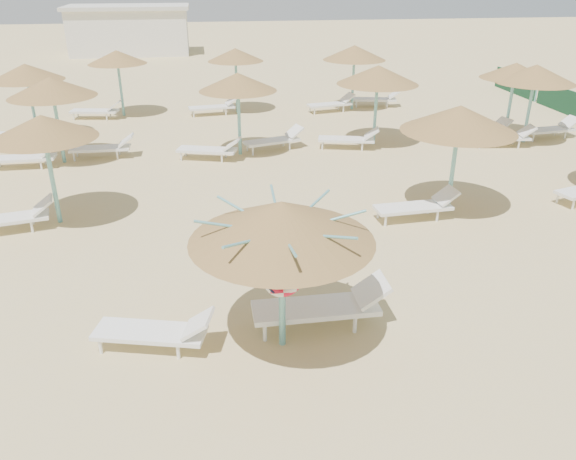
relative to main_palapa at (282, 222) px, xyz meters
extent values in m
plane|color=tan|center=(0.15, 0.38, -2.22)|extent=(120.00, 120.00, 0.00)
cylinder|color=#66AEB2|center=(0.00, 0.00, -1.15)|extent=(0.11, 0.11, 2.14)
cone|color=olive|center=(0.00, 0.00, 0.02)|extent=(2.85, 2.85, 0.64)
cylinder|color=#66AEB2|center=(0.00, 0.00, -0.23)|extent=(0.20, 0.20, 0.12)
cylinder|color=#66AEB2|center=(0.66, 0.00, -0.04)|extent=(1.29, 0.04, 0.33)
cylinder|color=#66AEB2|center=(0.46, 0.47, -0.04)|extent=(0.94, 0.94, 0.33)
cylinder|color=#66AEB2|center=(0.00, 0.66, -0.04)|extent=(0.04, 1.29, 0.33)
cylinder|color=#66AEB2|center=(-0.46, 0.47, -0.04)|extent=(0.94, 0.94, 0.33)
cylinder|color=#66AEB2|center=(-0.66, 0.00, -0.04)|extent=(1.29, 0.04, 0.33)
cylinder|color=#66AEB2|center=(-0.46, -0.46, -0.04)|extent=(0.94, 0.94, 0.33)
cylinder|color=#66AEB2|center=(0.00, -0.66, -0.04)|extent=(0.04, 1.29, 0.33)
cylinder|color=#66AEB2|center=(0.46, -0.46, -0.04)|extent=(0.94, 0.94, 0.33)
torus|color=red|center=(0.00, -0.10, -0.93)|extent=(0.63, 0.15, 0.63)
cylinder|color=white|center=(-2.94, 0.18, -2.09)|extent=(0.06, 0.06, 0.27)
cylinder|color=white|center=(-2.82, 0.65, -2.09)|extent=(0.06, 0.06, 0.27)
cylinder|color=white|center=(-1.70, -0.15, -2.09)|extent=(0.06, 0.06, 0.27)
cylinder|color=white|center=(-1.58, 0.32, -2.09)|extent=(0.06, 0.06, 0.27)
cube|color=white|center=(-2.14, 0.22, -1.92)|extent=(1.91, 1.03, 0.08)
cube|color=white|center=(-1.36, 0.01, -1.69)|extent=(0.59, 0.67, 0.35)
cylinder|color=white|center=(-0.28, 0.13, -2.06)|extent=(0.07, 0.07, 0.32)
cylinder|color=white|center=(-0.28, 0.70, -2.06)|extent=(0.07, 0.07, 0.32)
cylinder|color=white|center=(1.27, 0.14, -2.06)|extent=(0.07, 0.07, 0.32)
cylinder|color=white|center=(1.27, 0.71, -2.06)|extent=(0.07, 0.07, 0.32)
cube|color=white|center=(0.64, 0.42, -1.85)|extent=(2.18, 0.72, 0.09)
cube|color=white|center=(1.61, 0.43, -1.58)|extent=(0.56, 0.69, 0.42)
cylinder|color=#66AEB2|center=(-4.72, 5.68, -1.07)|extent=(0.11, 0.11, 2.30)
cone|color=olive|center=(-4.72, 5.68, 0.16)|extent=(2.43, 2.43, 0.55)
cylinder|color=#66AEB2|center=(-4.72, 5.68, -0.07)|extent=(0.20, 0.20, 0.12)
cylinder|color=white|center=(-5.23, 5.15, -2.08)|extent=(0.06, 0.06, 0.28)
cylinder|color=white|center=(-5.33, 5.64, -2.08)|extent=(0.06, 0.06, 0.28)
cube|color=white|center=(-5.82, 5.28, -1.90)|extent=(1.99, 1.00, 0.08)
cube|color=white|center=(-4.98, 5.46, -1.66)|extent=(0.60, 0.69, 0.36)
cylinder|color=#66AEB2|center=(-5.57, 10.51, -1.07)|extent=(0.11, 0.11, 2.30)
cone|color=olive|center=(-5.57, 10.51, 0.17)|extent=(2.64, 2.64, 0.59)
cylinder|color=#66AEB2|center=(-5.57, 10.51, -0.07)|extent=(0.20, 0.20, 0.12)
cylinder|color=white|center=(-7.48, 10.35, -2.08)|extent=(0.06, 0.06, 0.28)
cylinder|color=white|center=(-6.12, 9.86, -2.08)|extent=(0.06, 0.06, 0.28)
cylinder|color=white|center=(-6.13, 10.36, -2.08)|extent=(0.06, 0.06, 0.28)
cube|color=white|center=(-6.67, 10.11, -1.90)|extent=(1.91, 0.64, 0.08)
cube|color=white|center=(-5.82, 10.11, -1.66)|extent=(0.49, 0.60, 0.36)
cylinder|color=white|center=(-5.28, 10.56, -2.08)|extent=(0.06, 0.06, 0.28)
cylinder|color=white|center=(-5.27, 11.06, -2.08)|extent=(0.06, 0.06, 0.28)
cylinder|color=white|center=(-3.93, 10.55, -2.08)|extent=(0.06, 0.06, 0.28)
cylinder|color=white|center=(-3.92, 11.05, -2.08)|extent=(0.06, 0.06, 0.28)
cube|color=white|center=(-4.47, 10.81, -1.90)|extent=(1.91, 0.64, 0.08)
cube|color=white|center=(-3.62, 10.80, -1.66)|extent=(0.49, 0.60, 0.36)
cylinder|color=#66AEB2|center=(-4.39, 16.61, -1.07)|extent=(0.11, 0.11, 2.30)
cone|color=olive|center=(-4.39, 16.61, 0.16)|extent=(2.36, 2.36, 0.53)
cylinder|color=#66AEB2|center=(-4.39, 16.61, -0.07)|extent=(0.20, 0.20, 0.12)
cylinder|color=white|center=(-6.32, 16.09, -2.08)|extent=(0.06, 0.06, 0.28)
cylinder|color=white|center=(-6.24, 16.59, -2.08)|extent=(0.06, 0.06, 0.28)
cylinder|color=white|center=(-4.98, 15.88, -2.08)|extent=(0.06, 0.06, 0.28)
cylinder|color=white|center=(-4.90, 16.37, -2.08)|extent=(0.06, 0.06, 0.28)
cube|color=white|center=(-5.49, 16.21, -1.90)|extent=(1.97, 0.92, 0.08)
cube|color=white|center=(-4.65, 16.07, -1.66)|extent=(0.57, 0.67, 0.36)
cylinder|color=#66AEB2|center=(0.07, 10.51, -1.07)|extent=(0.11, 0.11, 2.30)
cone|color=olive|center=(0.07, 10.51, 0.16)|extent=(2.49, 2.49, 0.56)
cylinder|color=#66AEB2|center=(0.07, 10.51, -0.07)|extent=(0.20, 0.20, 0.12)
cylinder|color=white|center=(-1.87, 10.10, -2.08)|extent=(0.06, 0.06, 0.28)
cylinder|color=white|center=(-1.73, 10.58, -2.08)|extent=(0.06, 0.06, 0.28)
cylinder|color=white|center=(-0.58, 9.71, -2.08)|extent=(0.06, 0.06, 0.28)
cylinder|color=white|center=(-0.44, 10.19, -2.08)|extent=(0.06, 0.06, 0.28)
cube|color=white|center=(-1.03, 10.11, -1.90)|extent=(2.00, 1.14, 0.08)
cube|color=white|center=(-0.22, 9.86, -1.66)|extent=(0.64, 0.71, 0.36)
cylinder|color=white|center=(0.47, 10.34, -2.08)|extent=(0.06, 0.06, 0.28)
cylinder|color=white|center=(0.33, 10.81, -2.08)|extent=(0.06, 0.06, 0.28)
cylinder|color=white|center=(1.76, 10.72, -2.08)|extent=(0.06, 0.06, 0.28)
cylinder|color=white|center=(1.62, 11.20, -2.08)|extent=(0.06, 0.06, 0.28)
cube|color=white|center=(1.17, 10.81, -1.90)|extent=(2.00, 1.14, 0.08)
cube|color=white|center=(1.98, 11.05, -1.66)|extent=(0.64, 0.71, 0.36)
cylinder|color=#66AEB2|center=(0.39, 16.57, -1.07)|extent=(0.11, 0.11, 2.30)
cone|color=olive|center=(0.39, 16.57, 0.16)|extent=(2.32, 2.32, 0.52)
cylinder|color=#66AEB2|center=(0.39, 16.57, -0.07)|extent=(0.20, 0.20, 0.12)
cylinder|color=white|center=(-1.47, 15.81, -2.08)|extent=(0.06, 0.06, 0.28)
cylinder|color=white|center=(-1.54, 16.31, -2.08)|extent=(0.06, 0.06, 0.28)
cylinder|color=white|center=(-0.14, 15.99, -2.08)|extent=(0.06, 0.06, 0.28)
cylinder|color=white|center=(-0.20, 16.49, -2.08)|extent=(0.06, 0.06, 0.28)
cube|color=white|center=(-0.71, 16.17, -1.90)|extent=(1.97, 0.87, 0.08)
cube|color=white|center=(0.13, 16.28, -1.66)|extent=(0.56, 0.66, 0.36)
cylinder|color=#66AEB2|center=(4.99, 4.94, -1.07)|extent=(0.11, 0.11, 2.30)
cone|color=olive|center=(4.99, 4.94, 0.17)|extent=(2.78, 2.78, 0.63)
cylinder|color=#66AEB2|center=(4.99, 4.94, -0.07)|extent=(0.20, 0.20, 0.12)
cylinder|color=white|center=(3.11, 4.24, -2.08)|extent=(0.06, 0.06, 0.28)
cylinder|color=white|center=(3.08, 4.74, -2.08)|extent=(0.06, 0.06, 0.28)
cylinder|color=white|center=(4.46, 4.33, -2.08)|extent=(0.06, 0.06, 0.28)
cylinder|color=white|center=(4.42, 4.83, -2.08)|extent=(0.06, 0.06, 0.28)
cube|color=white|center=(3.89, 4.54, -1.90)|extent=(1.94, 0.75, 0.08)
cube|color=white|center=(4.74, 4.60, -1.66)|extent=(0.52, 0.63, 0.36)
cylinder|color=#66AEB2|center=(4.81, 11.03, -1.07)|extent=(0.11, 0.11, 2.30)
cone|color=olive|center=(4.81, 11.03, 0.17)|extent=(2.76, 2.76, 0.62)
cylinder|color=#66AEB2|center=(4.81, 11.03, -0.07)|extent=(0.20, 0.20, 0.12)
cylinder|color=white|center=(2.88, 10.58, -2.08)|extent=(0.06, 0.06, 0.28)
cylinder|color=white|center=(3.00, 11.07, -2.08)|extent=(0.06, 0.06, 0.28)
cylinder|color=white|center=(4.19, 10.25, -2.08)|extent=(0.06, 0.06, 0.28)
cylinder|color=white|center=(4.31, 10.73, -2.08)|extent=(0.06, 0.06, 0.28)
cube|color=white|center=(3.71, 10.63, -1.90)|extent=(1.99, 1.07, 0.08)
cube|color=white|center=(4.54, 10.42, -1.66)|extent=(0.62, 0.70, 0.36)
cylinder|color=#66AEB2|center=(5.40, 16.36, -1.07)|extent=(0.11, 0.11, 2.30)
cone|color=olive|center=(5.40, 16.36, 0.17)|extent=(2.66, 2.66, 0.60)
cylinder|color=#66AEB2|center=(5.40, 16.36, -0.07)|extent=(0.20, 0.20, 0.12)
cylinder|color=white|center=(3.57, 15.55, -2.08)|extent=(0.06, 0.06, 0.28)
cylinder|color=white|center=(3.47, 16.04, -2.08)|extent=(0.06, 0.06, 0.28)
cylinder|color=white|center=(4.89, 15.83, -2.08)|extent=(0.06, 0.06, 0.28)
cylinder|color=white|center=(4.79, 16.31, -2.08)|extent=(0.06, 0.06, 0.28)
cube|color=white|center=(4.30, 15.96, -1.90)|extent=(1.99, 1.00, 0.08)
cube|color=white|center=(5.13, 16.13, -1.66)|extent=(0.60, 0.69, 0.36)
cylinder|color=white|center=(5.67, 16.58, -2.08)|extent=(0.06, 0.06, 0.28)
cylinder|color=white|center=(5.77, 17.07, -2.08)|extent=(0.06, 0.06, 0.28)
cylinder|color=white|center=(6.99, 16.30, -2.08)|extent=(0.06, 0.06, 0.28)
cylinder|color=white|center=(7.09, 16.79, -2.08)|extent=(0.06, 0.06, 0.28)
cube|color=white|center=(6.50, 16.66, -1.90)|extent=(1.99, 1.00, 0.08)
cube|color=white|center=(7.33, 16.48, -1.66)|extent=(0.60, 0.69, 0.36)
cylinder|color=white|center=(8.21, 4.52, -2.08)|extent=(0.06, 0.06, 0.28)
cylinder|color=white|center=(8.07, 5.00, -2.08)|extent=(0.06, 0.06, 0.28)
cylinder|color=#66AEB2|center=(9.85, 11.17, -1.07)|extent=(0.11, 0.11, 2.30)
cone|color=olive|center=(9.85, 11.17, 0.16)|extent=(2.41, 2.41, 0.54)
cylinder|color=#66AEB2|center=(9.85, 11.17, -0.07)|extent=(0.20, 0.20, 0.12)
cylinder|color=white|center=(8.04, 10.32, -2.08)|extent=(0.06, 0.06, 0.28)
cylinder|color=white|center=(7.91, 10.80, -2.08)|extent=(0.06, 0.06, 0.28)
cylinder|color=white|center=(9.35, 10.67, -2.08)|extent=(0.06, 0.06, 0.28)
cylinder|color=white|center=(9.22, 11.15, -2.08)|extent=(0.06, 0.06, 0.28)
cube|color=white|center=(8.75, 10.77, -1.90)|extent=(2.00, 1.09, 0.08)
cube|color=white|center=(9.57, 10.99, -1.66)|extent=(0.62, 0.70, 0.36)
cylinder|color=#66AEB2|center=(-7.05, 13.39, -1.07)|extent=(0.11, 0.11, 2.30)
cone|color=olive|center=(-7.05, 13.39, 0.16)|extent=(2.51, 2.51, 0.57)
cylinder|color=#66AEB2|center=(-7.05, 13.39, -0.07)|extent=(0.20, 0.20, 0.12)
cylinder|color=white|center=(-7.66, 12.64, -2.08)|extent=(0.06, 0.06, 0.28)
cylinder|color=white|center=(-7.56, 13.13, -2.08)|extent=(0.06, 0.06, 0.28)
cube|color=white|center=(-8.15, 12.99, -1.90)|extent=(1.98, 0.98, 0.08)
cube|color=white|center=(-7.32, 12.83, -1.66)|extent=(0.59, 0.68, 0.36)
cylinder|color=#66AEB2|center=(10.18, 10.44, -1.07)|extent=(0.11, 0.11, 2.30)
cone|color=olive|center=(10.18, 10.44, 0.17)|extent=(2.69, 2.69, 0.61)
cylinder|color=#66AEB2|center=(10.18, 10.44, -0.07)|extent=(0.20, 0.20, 0.12)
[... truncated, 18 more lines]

